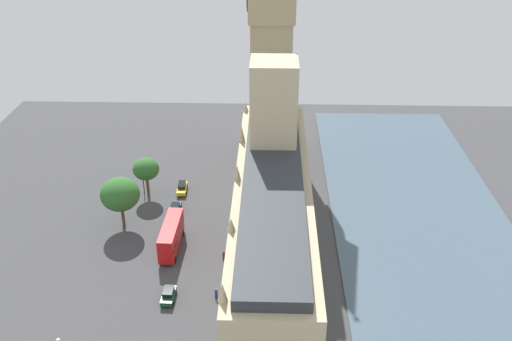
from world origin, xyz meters
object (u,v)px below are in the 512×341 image
Objects in this scene: car_yellow_cab_under_trees at (182,188)px; street_lamp_opposite_hall at (142,174)px; plane_tree_corner at (146,169)px; double_decker_bus_near_tower at (171,235)px; car_dark_green_kerbside at (168,295)px; clock_tower at (272,16)px; pedestrian_by_river_gate at (216,293)px; plane_tree_trailing at (120,194)px; pedestrian_midblock at (224,255)px; parliament_building at (272,203)px; car_black_leading at (175,209)px.

car_yellow_cab_under_trees is 0.76× the size of street_lamp_opposite_hall.
double_decker_bus_near_tower is at bearing 113.24° from plane_tree_corner.
car_yellow_cab_under_trees is 31.58m from car_dark_green_kerbside.
clock_tower is 36.59× the size of pedestrian_by_river_gate.
plane_tree_trailing is (11.18, -19.20, 5.62)m from car_dark_green_kerbside.
pedestrian_by_river_gate is 1.03× the size of pedestrian_midblock.
plane_tree_corner reaches higher than pedestrian_midblock.
parliament_building is 13.15× the size of car_black_leading.
car_yellow_cab_under_trees is 32.17m from pedestrian_by_river_gate.
pedestrian_midblock is (-10.06, 13.62, -0.19)m from car_black_leading.
car_dark_green_kerbside reaches higher than pedestrian_midblock.
pedestrian_midblock is at bearing 26.96° from parliament_building.
plane_tree_trailing is at bearing -55.24° from pedestrian_midblock.
pedestrian_midblock is at bearing 112.20° from car_yellow_cab_under_trees.
car_black_leading is at bearing 86.26° from car_yellow_cab_under_trees.
pedestrian_midblock is 0.19× the size of plane_tree_corner.
parliament_building is 28.84m from plane_tree_corner.
clock_tower is at bearing -141.40° from street_lamp_opposite_hall.
double_decker_bus_near_tower reaches higher than pedestrian_by_river_gate.
parliament_building is at bearing 90.88° from clock_tower.
plane_tree_corner is at bearing 135.29° from car_black_leading.
plane_tree_corner is (-2.32, -10.58, -0.68)m from plane_tree_trailing.
clock_tower is at bearing -139.25° from plane_tree_corner.
parliament_building is 17.40m from pedestrian_by_river_gate.
plane_tree_corner reaches higher than car_black_leading.
car_dark_green_kerbside is (14.63, 50.01, -29.15)m from clock_tower.
car_dark_green_kerbside is at bearing 107.84° from street_lamp_opposite_hall.
pedestrian_by_river_gate is at bearing -53.13° from double_decker_bus_near_tower.
plane_tree_corner reaches higher than pedestrian_by_river_gate.
car_yellow_cab_under_trees is 7.77m from car_black_leading.
plane_tree_trailing is at bearing 77.61° from plane_tree_corner.
parliament_building reaches higher than pedestrian_midblock.
car_dark_green_kerbside is 0.51× the size of plane_tree_corner.
car_yellow_cab_under_trees is 0.60× the size of plane_tree_corner.
car_yellow_cab_under_trees is 3.11× the size of pedestrian_midblock.
parliament_building is 39.08× the size of pedestrian_by_river_gate.
car_yellow_cab_under_trees is 18.86m from double_decker_bus_near_tower.
clock_tower is at bearing -129.95° from plane_tree_trailing.
car_black_leading is 0.75× the size of street_lamp_opposite_hall.
parliament_building is 26.92m from plane_tree_trailing.
plane_tree_trailing is 11.57m from street_lamp_opposite_hall.
car_yellow_cab_under_trees is at bearing -83.76° from car_dark_green_kerbside.
plane_tree_corner is (8.86, -29.78, 4.94)m from car_dark_green_kerbside.
plane_tree_corner is (16.25, -19.69, 5.13)m from pedestrian_midblock.
clock_tower is 38.57m from car_yellow_cab_under_trees.
pedestrian_by_river_gate is 34.37m from street_lamp_opposite_hall.
clock_tower is 39.34m from plane_tree_corner.
plane_tree_trailing is at bearing 52.13° from car_yellow_cab_under_trees.
car_yellow_cab_under_trees is 0.51× the size of plane_tree_trailing.
clock_tower is at bearing 56.41° from car_black_leading.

